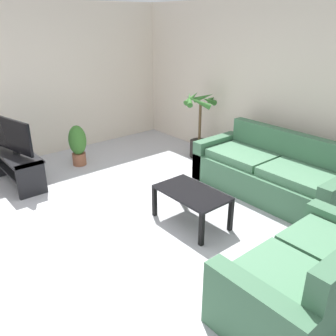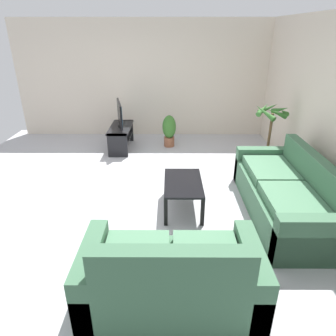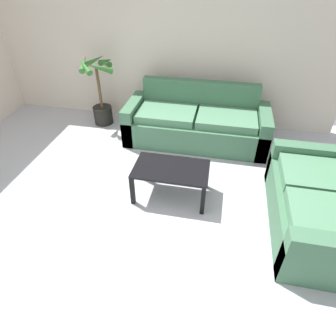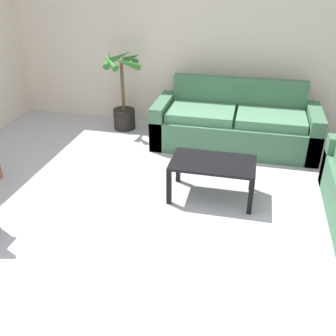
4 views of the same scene
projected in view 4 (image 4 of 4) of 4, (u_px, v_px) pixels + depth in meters
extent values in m
plane|color=#B2B2B7|center=(141.00, 234.00, 3.71)|extent=(6.60, 6.60, 0.00)
cube|color=beige|center=(196.00, 38.00, 5.64)|extent=(6.00, 0.06, 2.70)
cube|color=#3F6B4C|center=(234.00, 133.00, 5.40)|extent=(2.26, 0.90, 0.42)
cube|color=#3F6B4C|center=(239.00, 94.00, 5.51)|extent=(1.90, 0.16, 0.48)
cube|color=#3F6B4C|center=(163.00, 120.00, 5.56)|extent=(0.18, 0.90, 0.62)
cube|color=#3F6B4C|center=(312.00, 133.00, 5.15)|extent=(0.18, 0.90, 0.62)
cube|color=#4F7F5D|center=(201.00, 113.00, 5.33)|extent=(0.91, 0.66, 0.12)
cube|color=#4F7F5D|center=(271.00, 119.00, 5.14)|extent=(0.91, 0.66, 0.12)
cube|color=black|center=(213.00, 163.00, 4.13)|extent=(0.92, 0.54, 0.03)
cube|color=black|center=(169.00, 187.00, 4.10)|extent=(0.05, 0.05, 0.41)
cube|color=black|center=(251.00, 197.00, 3.93)|extent=(0.05, 0.05, 0.41)
cube|color=black|center=(178.00, 166.00, 4.53)|extent=(0.05, 0.05, 0.41)
cube|color=black|center=(252.00, 174.00, 4.36)|extent=(0.05, 0.05, 0.41)
cylinder|color=black|center=(124.00, 119.00, 6.03)|extent=(0.34, 0.34, 0.32)
cylinder|color=brown|center=(123.00, 87.00, 5.79)|extent=(0.05, 0.05, 0.72)
cone|color=#336D2B|center=(133.00, 60.00, 5.57)|extent=(0.14, 0.38, 0.22)
cone|color=#336D2B|center=(132.00, 58.00, 5.71)|extent=(0.39, 0.32, 0.24)
cone|color=#336D2B|center=(119.00, 57.00, 5.75)|extent=(0.38, 0.27, 0.23)
cone|color=#336D2B|center=(108.00, 59.00, 5.60)|extent=(0.18, 0.41, 0.23)
cone|color=#336D2B|center=(109.00, 61.00, 5.49)|extent=(0.37, 0.34, 0.23)
cone|color=#336D2B|center=(125.00, 63.00, 5.41)|extent=(0.43, 0.34, 0.26)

